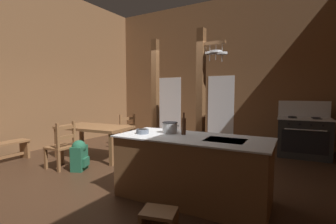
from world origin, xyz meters
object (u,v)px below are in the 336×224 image
dining_table (94,130)px  mixing_bowl_on_counter (142,131)px  bottle_tall_on_counter (184,126)px  stove_range (303,136)px  kitchen_island (192,168)px  stockpot_on_counter (170,127)px  ladderback_chair_near_window (62,146)px  ladderback_chair_by_post (130,134)px  step_stool (159,222)px  backpack (79,154)px

dining_table → mixing_bowl_on_counter: bearing=-25.4°
dining_table → bottle_tall_on_counter: bearing=-15.9°
stove_range → mixing_bowl_on_counter: 4.16m
dining_table → bottle_tall_on_counter: size_ratio=5.39×
kitchen_island → stockpot_on_counter: stockpot_on_counter is taller
stove_range → ladderback_chair_near_window: stove_range is taller
stove_range → ladderback_chair_by_post: (-3.93, -1.65, -0.03)m
step_stool → ladderback_chair_near_window: 3.09m
step_stool → backpack: 2.75m
backpack → mixing_bowl_on_counter: size_ratio=3.09×
step_stool → stockpot_on_counter: stockpot_on_counter is taller
ladderback_chair_near_window → bottle_tall_on_counter: size_ratio=2.88×
ladderback_chair_by_post → backpack: ladderback_chair_by_post is taller
backpack → dining_table: bearing=119.4°
stove_range → step_stool: 4.63m
ladderback_chair_by_post → backpack: bearing=-85.7°
kitchen_island → stove_range: 3.67m
kitchen_island → step_stool: bearing=-84.8°
mixing_bowl_on_counter → backpack: bearing=173.8°
step_stool → ladderback_chair_by_post: (-2.66, 2.79, 0.27)m
stove_range → mixing_bowl_on_counter: bearing=-121.0°
step_stool → bottle_tall_on_counter: 1.44m
mixing_bowl_on_counter → bottle_tall_on_counter: bottle_tall_on_counter is taller
kitchen_island → step_stool: 1.07m
ladderback_chair_near_window → kitchen_island: bearing=1.1°
dining_table → ladderback_chair_by_post: 0.97m
bottle_tall_on_counter → ladderback_chair_near_window: bearing=-176.6°
ladderback_chair_near_window → backpack: 0.42m
kitchen_island → dining_table: bearing=163.2°
ladderback_chair_by_post → bottle_tall_on_counter: bottle_tall_on_counter is taller
stove_range → bottle_tall_on_counter: 3.69m
kitchen_island → ladderback_chair_near_window: 2.82m
step_stool → mixing_bowl_on_counter: size_ratio=2.18×
dining_table → stockpot_on_counter: 2.61m
stove_range → ladderback_chair_by_post: size_ratio=1.39×
ladderback_chair_by_post → stockpot_on_counter: bearing=-37.4°
ladderback_chair_near_window → ladderback_chair_by_post: size_ratio=1.00×
kitchen_island → dining_table: size_ratio=1.23×
kitchen_island → bottle_tall_on_counter: bottle_tall_on_counter is taller
dining_table → ladderback_chair_near_window: bearing=-85.0°
dining_table → backpack: 1.02m
stove_range → dining_table: size_ratio=0.74×
stockpot_on_counter → step_stool: bearing=-65.6°
kitchen_island → backpack: size_ratio=3.67×
kitchen_island → ladderback_chair_by_post: size_ratio=2.30×
kitchen_island → backpack: bearing=179.0°
step_stool → mixing_bowl_on_counter: bearing=133.8°
stove_range → backpack: size_ratio=2.21×
ladderback_chair_near_window → stove_range: bearing=39.5°
kitchen_island → bottle_tall_on_counter: (-0.18, 0.10, 0.58)m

